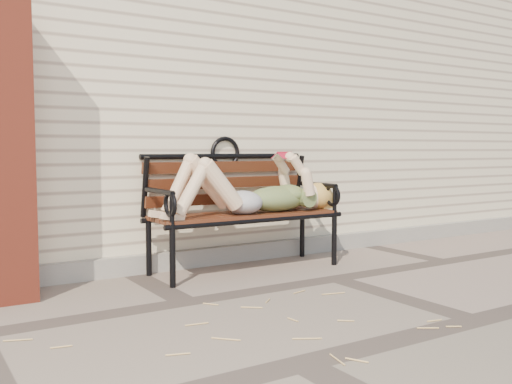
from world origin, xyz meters
TOP-DOWN VIEW (x-y plane):
  - ground at (0.00, 0.00)m, footprint 80.00×80.00m
  - house_wall at (0.00, 3.00)m, footprint 8.00×4.00m
  - foundation_strip at (0.00, 0.97)m, footprint 8.00×0.10m
  - garden_bench at (-0.42, 0.74)m, footprint 1.69×0.67m
  - reading_woman at (-0.40, 0.61)m, footprint 1.60×0.36m
  - straw_scatter at (-1.61, -0.86)m, footprint 2.80×1.60m

SIDE VIEW (x-z plane):
  - ground at x=0.00m, z-range 0.00..0.00m
  - straw_scatter at x=-1.61m, z-range 0.00..0.01m
  - foundation_strip at x=0.00m, z-range 0.00..0.15m
  - garden_bench at x=-0.42m, z-range 0.07..1.16m
  - reading_woman at x=-0.40m, z-range 0.40..0.90m
  - house_wall at x=0.00m, z-range 0.00..3.00m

